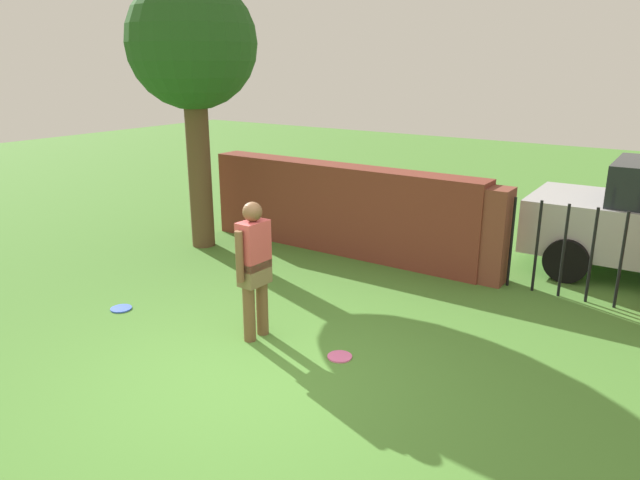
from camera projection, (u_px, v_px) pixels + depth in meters
name	position (u px, v px, depth m)	size (l,w,h in m)	color
ground_plane	(247.00, 379.00, 5.96)	(40.00, 40.00, 0.00)	#4C8433
brick_wall	(340.00, 209.00, 9.79)	(5.00, 0.50, 1.47)	brown
tree	(192.00, 49.00, 9.35)	(2.09, 2.09, 4.42)	brown
person	(254.00, 264.00, 6.61)	(0.24, 0.54, 1.62)	brown
fence_gate	(578.00, 250.00, 7.77)	(2.74, 0.44, 1.40)	brown
frisbee_pink	(340.00, 357.00, 6.39)	(0.27, 0.27, 0.02)	pink
frisbee_blue	(121.00, 309.00, 7.63)	(0.27, 0.27, 0.02)	blue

